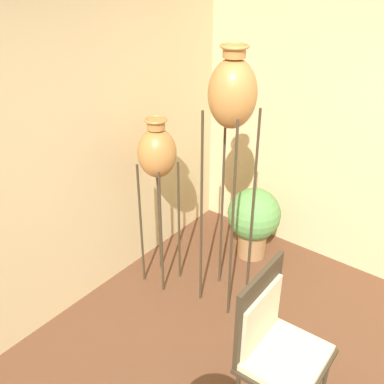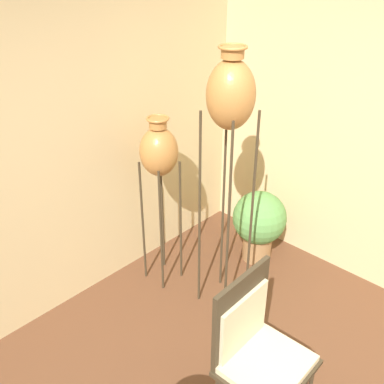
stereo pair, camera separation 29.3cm
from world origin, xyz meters
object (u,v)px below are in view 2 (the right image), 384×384
Objects in this scene: vase_stand_medium at (159,154)px; potted_plant at (259,222)px; chair at (256,346)px; vase_stand_tall at (231,100)px.

vase_stand_medium is 1.23m from potted_plant.
vase_stand_medium is 1.43× the size of chair.
vase_stand_medium is (-0.14, 0.58, -0.53)m from vase_stand_tall.
vase_stand_tall reaches higher than potted_plant.
vase_stand_tall is at bearing -76.11° from vase_stand_medium.
potted_plant is (1.36, 0.95, -0.21)m from chair.
vase_stand_tall is 3.00× the size of potted_plant.
vase_stand_medium reaches higher than potted_plant.
chair is at bearing -111.66° from vase_stand_medium.
vase_stand_medium is at bearing 150.97° from potted_plant.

